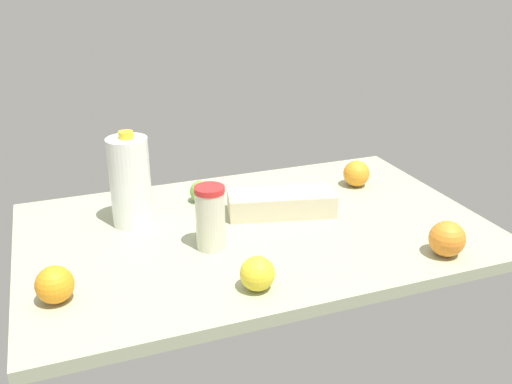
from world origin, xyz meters
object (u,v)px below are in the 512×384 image
(lemon_by_jug, at_px, (257,274))
(orange_far_back, at_px, (356,174))
(orange_beside_bowl, at_px, (447,239))
(lime_near_front, at_px, (201,191))
(milk_jug, at_px, (130,182))
(egg_carton, at_px, (281,203))
(tumbler_cup, at_px, (210,218))
(orange_loose, at_px, (55,285))

(lemon_by_jug, bearing_deg, orange_far_back, 41.85)
(orange_beside_bowl, height_order, orange_far_back, orange_beside_bowl)
(lime_near_front, distance_m, lemon_by_jug, 0.49)
(orange_far_back, bearing_deg, lime_near_front, 173.96)
(milk_jug, height_order, orange_beside_bowl, milk_jug)
(milk_jug, relative_size, lime_near_front, 4.02)
(egg_carton, distance_m, tumbler_cup, 0.27)
(milk_jug, distance_m, orange_far_back, 0.69)
(orange_far_back, distance_m, orange_loose, 0.96)
(tumbler_cup, distance_m, orange_far_back, 0.58)
(orange_beside_bowl, distance_m, lemon_by_jug, 0.47)
(tumbler_cup, relative_size, orange_far_back, 1.99)
(orange_far_back, xyz_separation_m, orange_loose, (-0.90, -0.34, -0.00))
(lime_near_front, relative_size, orange_loose, 0.80)
(egg_carton, xyz_separation_m, orange_far_back, (0.29, 0.10, 0.01))
(egg_carton, relative_size, orange_beside_bowl, 3.40)
(orange_beside_bowl, relative_size, orange_far_back, 1.07)
(orange_far_back, relative_size, lemon_by_jug, 1.06)
(orange_beside_bowl, xyz_separation_m, lime_near_front, (-0.46, 0.51, -0.01))
(orange_beside_bowl, bearing_deg, egg_carton, 127.67)
(tumbler_cup, height_order, milk_jug, milk_jug)
(orange_loose, bearing_deg, lime_near_front, 42.98)
(egg_carton, height_order, orange_far_back, orange_far_back)
(tumbler_cup, xyz_separation_m, milk_jug, (-0.16, 0.20, 0.04))
(tumbler_cup, xyz_separation_m, orange_beside_bowl, (0.51, -0.23, -0.04))
(tumbler_cup, distance_m, orange_beside_bowl, 0.56)
(orange_far_back, relative_size, orange_loose, 1.02)
(egg_carton, bearing_deg, milk_jug, -178.19)
(egg_carton, height_order, orange_loose, orange_loose)
(egg_carton, xyz_separation_m, lemon_by_jug, (-0.20, -0.34, 0.01))
(orange_beside_bowl, bearing_deg, milk_jug, 146.85)
(milk_jug, bearing_deg, orange_loose, -123.86)
(orange_far_back, relative_size, lime_near_front, 1.27)
(orange_far_back, bearing_deg, orange_beside_bowl, -92.53)
(milk_jug, height_order, orange_far_back, milk_jug)
(orange_loose, height_order, lemon_by_jug, orange_loose)
(egg_carton, relative_size, lime_near_front, 4.60)
(orange_loose, bearing_deg, tumbler_cup, 17.06)
(orange_far_back, bearing_deg, lemon_by_jug, -138.15)
(lime_near_front, height_order, orange_loose, orange_loose)
(milk_jug, height_order, lime_near_front, milk_jug)
(egg_carton, bearing_deg, orange_beside_bowl, -38.92)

